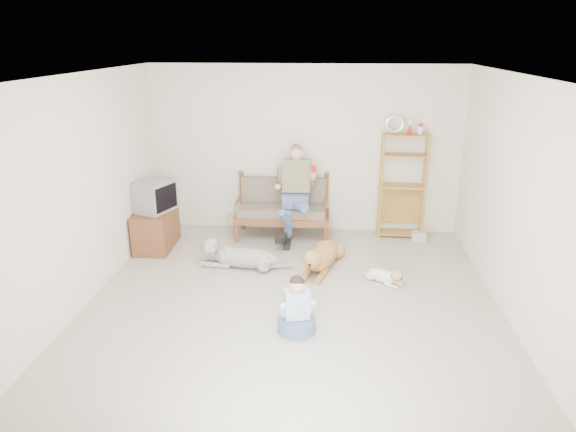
# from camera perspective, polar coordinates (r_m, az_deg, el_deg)

# --- Properties ---
(floor) EXTENTS (5.50, 5.50, 0.00)m
(floor) POSITION_cam_1_polar(r_m,az_deg,el_deg) (6.26, 0.40, -10.19)
(floor) COLOR #BDB5A6
(floor) RESTS_ON ground
(ceiling) EXTENTS (5.50, 5.50, 0.00)m
(ceiling) POSITION_cam_1_polar(r_m,az_deg,el_deg) (5.47, 0.47, 15.29)
(ceiling) COLOR white
(ceiling) RESTS_ON ground
(wall_back) EXTENTS (5.00, 0.00, 5.00)m
(wall_back) POSITION_cam_1_polar(r_m,az_deg,el_deg) (8.38, 1.87, 7.33)
(wall_back) COLOR beige
(wall_back) RESTS_ON ground
(wall_front) EXTENTS (5.00, 0.00, 5.00)m
(wall_front) POSITION_cam_1_polar(r_m,az_deg,el_deg) (3.22, -3.39, -13.18)
(wall_front) COLOR beige
(wall_front) RESTS_ON ground
(wall_left) EXTENTS (0.00, 5.50, 5.50)m
(wall_left) POSITION_cam_1_polar(r_m,az_deg,el_deg) (6.41, -22.48, 2.11)
(wall_left) COLOR beige
(wall_left) RESTS_ON ground
(wall_right) EXTENTS (0.00, 5.50, 5.50)m
(wall_right) POSITION_cam_1_polar(r_m,az_deg,el_deg) (6.08, 24.64, 0.93)
(wall_right) COLOR beige
(wall_right) RESTS_ON ground
(loveseat) EXTENTS (1.51, 0.71, 0.95)m
(loveseat) POSITION_cam_1_polar(r_m,az_deg,el_deg) (8.30, -0.60, 1.03)
(loveseat) COLOR brown
(loveseat) RESTS_ON ground
(man) EXTENTS (0.57, 0.82, 1.33)m
(man) POSITION_cam_1_polar(r_m,az_deg,el_deg) (7.99, 0.64, 1.88)
(man) COLOR #526297
(man) RESTS_ON loveseat
(etagere) EXTENTS (0.74, 0.32, 1.96)m
(etagere) POSITION_cam_1_polar(r_m,az_deg,el_deg) (8.37, 12.58, 3.40)
(etagere) COLOR #AE8136
(etagere) RESTS_ON ground
(book_stack) EXTENTS (0.23, 0.17, 0.14)m
(book_stack) POSITION_cam_1_polar(r_m,az_deg,el_deg) (8.46, 14.32, -2.19)
(book_stack) COLOR silver
(book_stack) RESTS_ON ground
(tv_stand) EXTENTS (0.53, 0.92, 0.60)m
(tv_stand) POSITION_cam_1_polar(r_m,az_deg,el_deg) (8.13, -14.47, -1.37)
(tv_stand) COLOR brown
(tv_stand) RESTS_ON ground
(crt_tv) EXTENTS (0.61, 0.67, 0.46)m
(crt_tv) POSITION_cam_1_polar(r_m,az_deg,el_deg) (7.94, -14.60, 2.16)
(crt_tv) COLOR gray
(crt_tv) RESTS_ON tv_stand
(wall_outlet) EXTENTS (0.12, 0.02, 0.08)m
(wall_outlet) POSITION_cam_1_polar(r_m,az_deg,el_deg) (8.79, -6.37, 0.70)
(wall_outlet) COLOR white
(wall_outlet) RESTS_ON ground
(golden_retriever) EXTENTS (0.60, 1.38, 0.43)m
(golden_retriever) POSITION_cam_1_polar(r_m,az_deg,el_deg) (7.23, 3.75, -4.50)
(golden_retriever) COLOR #C08542
(golden_retriever) RESTS_ON ground
(shaggy_dog) EXTENTS (1.37, 0.41, 0.40)m
(shaggy_dog) POSITION_cam_1_polar(r_m,az_deg,el_deg) (7.29, -5.62, -4.44)
(shaggy_dog) COLOR silver
(shaggy_dog) RESTS_ON ground
(terrier) EXTENTS (0.54, 0.46, 0.24)m
(terrier) POSITION_cam_1_polar(r_m,az_deg,el_deg) (6.93, 10.85, -6.57)
(terrier) COLOR silver
(terrier) RESTS_ON ground
(child) EXTENTS (0.42, 0.42, 0.67)m
(child) POSITION_cam_1_polar(r_m,az_deg,el_deg) (5.71, 0.97, -10.55)
(child) COLOR #526297
(child) RESTS_ON ground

